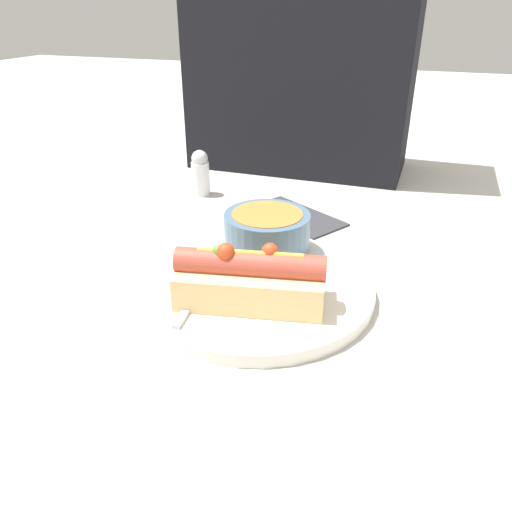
% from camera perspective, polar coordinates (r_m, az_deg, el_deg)
% --- Properties ---
extents(ground_plane, '(4.00, 4.00, 0.00)m').
position_cam_1_polar(ground_plane, '(0.54, 0.00, -4.19)').
color(ground_plane, '#BCB7AD').
extents(dinner_plate, '(0.25, 0.25, 0.01)m').
position_cam_1_polar(dinner_plate, '(0.54, 0.00, -3.55)').
color(dinner_plate, white).
rests_on(dinner_plate, ground_plane).
extents(hot_dog, '(0.15, 0.09, 0.06)m').
position_cam_1_polar(hot_dog, '(0.49, -0.70, -2.76)').
color(hot_dog, '#E5C17F').
rests_on(hot_dog, dinner_plate).
extents(soup_bowl, '(0.10, 0.10, 0.05)m').
position_cam_1_polar(soup_bowl, '(0.58, 1.27, 2.81)').
color(soup_bowl, slate).
rests_on(soup_bowl, dinner_plate).
extents(spoon, '(0.03, 0.16, 0.01)m').
position_cam_1_polar(spoon, '(0.55, -5.07, -1.42)').
color(spoon, '#B7B7BC').
rests_on(spoon, dinner_plate).
extents(napkin, '(0.17, 0.14, 0.01)m').
position_cam_1_polar(napkin, '(0.73, 4.34, 4.63)').
color(napkin, '#333338').
rests_on(napkin, ground_plane).
extents(salt_shaker, '(0.03, 0.03, 0.07)m').
position_cam_1_polar(salt_shaker, '(0.81, -6.37, 9.42)').
color(salt_shaker, silver).
rests_on(salt_shaker, ground_plane).
extents(seated_diner, '(0.38, 0.17, 0.55)m').
position_cam_1_polar(seated_diner, '(0.93, 5.39, 24.18)').
color(seated_diner, black).
rests_on(seated_diner, ground_plane).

